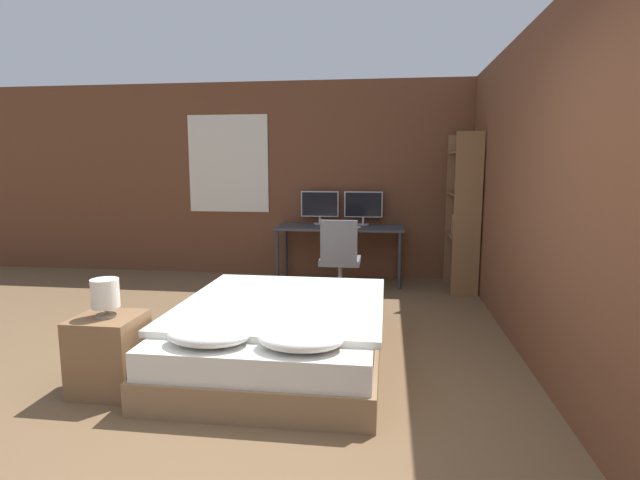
# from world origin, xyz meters

# --- Properties ---
(ground_plane) EXTENTS (20.00, 20.00, 0.00)m
(ground_plane) POSITION_xyz_m (0.00, 0.00, 0.00)
(ground_plane) COLOR brown
(wall_back) EXTENTS (12.00, 0.08, 2.70)m
(wall_back) POSITION_xyz_m (-0.02, 4.40, 1.35)
(wall_back) COLOR brown
(wall_back) RESTS_ON ground_plane
(wall_side_right) EXTENTS (0.06, 12.00, 2.70)m
(wall_side_right) POSITION_xyz_m (1.80, 1.50, 1.35)
(wall_side_right) COLOR brown
(wall_side_right) RESTS_ON ground_plane
(bed) EXTENTS (1.62, 2.10, 0.54)m
(bed) POSITION_xyz_m (-0.18, 1.22, 0.24)
(bed) COLOR #846647
(bed) RESTS_ON ground_plane
(nightstand) EXTENTS (0.44, 0.42, 0.54)m
(nightstand) POSITION_xyz_m (-1.25, 0.54, 0.27)
(nightstand) COLOR brown
(nightstand) RESTS_ON ground_plane
(bedside_lamp) EXTENTS (0.19, 0.19, 0.26)m
(bedside_lamp) POSITION_xyz_m (-1.25, 0.54, 0.69)
(bedside_lamp) COLOR gray
(bedside_lamp) RESTS_ON nightstand
(desk) EXTENTS (1.68, 0.66, 0.76)m
(desk) POSITION_xyz_m (0.03, 4.00, 0.67)
(desk) COLOR #38383D
(desk) RESTS_ON ground_plane
(monitor_left) EXTENTS (0.52, 0.16, 0.45)m
(monitor_left) POSITION_xyz_m (-0.27, 4.23, 1.02)
(monitor_left) COLOR #B7B7BC
(monitor_left) RESTS_ON desk
(monitor_right) EXTENTS (0.52, 0.16, 0.45)m
(monitor_right) POSITION_xyz_m (0.33, 4.23, 1.02)
(monitor_right) COLOR #B7B7BC
(monitor_right) RESTS_ON desk
(keyboard) EXTENTS (0.34, 0.13, 0.02)m
(keyboard) POSITION_xyz_m (0.03, 3.77, 0.77)
(keyboard) COLOR #B7B7BC
(keyboard) RESTS_ON desk
(computer_mouse) EXTENTS (0.07, 0.05, 0.04)m
(computer_mouse) POSITION_xyz_m (0.29, 3.77, 0.78)
(computer_mouse) COLOR #B7B7BC
(computer_mouse) RESTS_ON desk
(office_chair) EXTENTS (0.52, 0.52, 0.95)m
(office_chair) POSITION_xyz_m (0.11, 3.18, 0.39)
(office_chair) COLOR black
(office_chair) RESTS_ON ground_plane
(bookshelf) EXTENTS (0.32, 0.81, 1.95)m
(bookshelf) POSITION_xyz_m (1.59, 3.79, 1.04)
(bookshelf) COLOR brown
(bookshelf) RESTS_ON ground_plane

